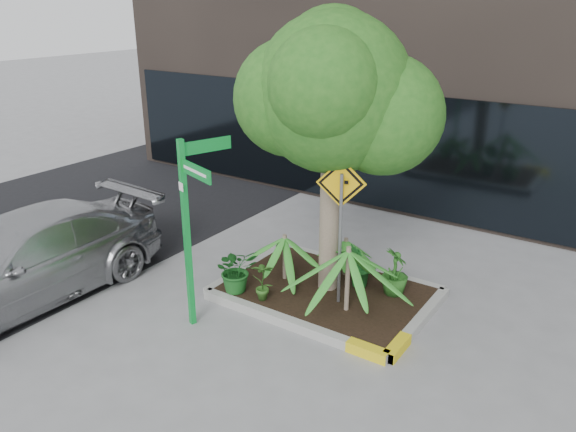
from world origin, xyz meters
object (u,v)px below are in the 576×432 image
Objects in this scene: cattle_sign at (341,209)px; street_sign_post at (191,215)px; parked_car at (22,260)px; tree at (333,93)px.

street_sign_post is at bearing -163.21° from cattle_sign.
parked_car is at bearing -141.99° from street_sign_post.
tree reaches higher than parked_car.
parked_car is 5.11m from cattle_sign.
street_sign_post is 2.13m from cattle_sign.
tree is 2.68m from street_sign_post.
tree is at bearing 37.73° from parked_car.
cattle_sign is at bearing 30.48° from parked_car.
street_sign_post reaches higher than cattle_sign.
tree is 5.53m from parked_car.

